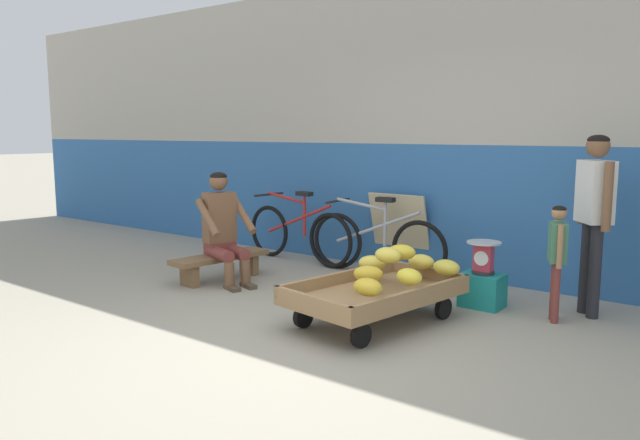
{
  "coord_description": "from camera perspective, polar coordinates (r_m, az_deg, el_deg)",
  "views": [
    {
      "loc": [
        2.78,
        -3.27,
        1.56
      ],
      "look_at": [
        -0.63,
        1.17,
        0.75
      ],
      "focal_mm": 34.58,
      "sensor_mm": 36.0,
      "label": 1
    }
  ],
  "objects": [
    {
      "name": "weighing_scale",
      "position": [
        5.65,
        14.89,
        -3.34
      ],
      "size": [
        0.3,
        0.3,
        0.29
      ],
      "color": "#28282D",
      "rests_on": "plastic_crate"
    },
    {
      "name": "low_bench",
      "position": [
        6.59,
        -9.21,
        -3.79
      ],
      "size": [
        0.43,
        1.13,
        0.27
      ],
      "color": "brown",
      "rests_on": "ground"
    },
    {
      "name": "vendor_seated",
      "position": [
        6.45,
        -8.95,
        -0.73
      ],
      "size": [
        0.73,
        0.6,
        1.14
      ],
      "color": "brown",
      "rests_on": "ground"
    },
    {
      "name": "banana_pile",
      "position": [
        5.11,
        7.18,
        -4.31
      ],
      "size": [
        0.87,
        1.23,
        0.25
      ],
      "color": "yellow",
      "rests_on": "banana_cart"
    },
    {
      "name": "ground_plane",
      "position": [
        4.56,
        -2.72,
        -11.76
      ],
      "size": [
        80.0,
        80.0,
        0.0
      ],
      "primitive_type": "plane",
      "color": "gray"
    },
    {
      "name": "bicycle_far_left",
      "position": [
        6.77,
        5.24,
        -2.08
      ],
      "size": [
        1.66,
        0.48,
        0.86
      ],
      "color": "black",
      "rests_on": "ground"
    },
    {
      "name": "plastic_crate",
      "position": [
        5.72,
        14.79,
        -6.32
      ],
      "size": [
        0.36,
        0.28,
        0.3
      ],
      "color": "#19847F",
      "rests_on": "ground"
    },
    {
      "name": "back_wall",
      "position": [
        6.75,
        13.37,
        8.54
      ],
      "size": [
        16.0,
        0.3,
        3.25
      ],
      "color": "#2D609E",
      "rests_on": "ground"
    },
    {
      "name": "sign_board",
      "position": [
        6.98,
        7.42,
        -1.12
      ],
      "size": [
        0.7,
        0.26,
        0.88
      ],
      "color": "#C6B289",
      "rests_on": "ground"
    },
    {
      "name": "customer_adult",
      "position": [
        5.62,
        24.05,
        1.31
      ],
      "size": [
        0.36,
        0.39,
        1.53
      ],
      "color": "#232328",
      "rests_on": "ground"
    },
    {
      "name": "bicycle_near_left",
      "position": [
        7.38,
        -2.03,
        -1.19
      ],
      "size": [
        1.66,
        0.48,
        0.86
      ],
      "color": "black",
      "rests_on": "ground"
    },
    {
      "name": "customer_child",
      "position": [
        5.38,
        21.1,
        -2.65
      ],
      "size": [
        0.2,
        0.28,
        0.96
      ],
      "color": "brown",
      "rests_on": "ground"
    },
    {
      "name": "banana_cart",
      "position": [
        5.07,
        5.12,
        -6.89
      ],
      "size": [
        1.06,
        1.56,
        0.36
      ],
      "color": "#99754C",
      "rests_on": "ground"
    }
  ]
}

